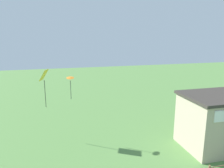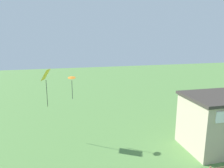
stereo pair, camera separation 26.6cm
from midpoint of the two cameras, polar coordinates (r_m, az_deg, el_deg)
kite_orange_delta at (r=20.35m, az=-11.21°, el=1.22°), size 0.72×0.72×2.13m
kite_yellow_diamond at (r=21.27m, az=-17.65°, el=1.12°), size 0.94×1.06×3.65m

